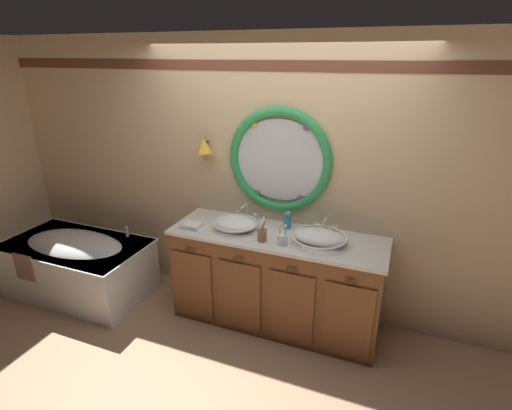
% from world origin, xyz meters
% --- Properties ---
extents(ground_plane, '(14.00, 14.00, 0.00)m').
position_xyz_m(ground_plane, '(0.00, 0.00, 0.00)').
color(ground_plane, tan).
extents(back_wall_assembly, '(6.40, 0.26, 2.60)m').
position_xyz_m(back_wall_assembly, '(0.00, 0.59, 1.32)').
color(back_wall_assembly, '#D6B78E').
rests_on(back_wall_assembly, ground_plane).
extents(vanity_counter, '(1.93, 0.65, 0.92)m').
position_xyz_m(vanity_counter, '(0.12, 0.25, 0.46)').
color(vanity_counter, brown).
rests_on(vanity_counter, ground_plane).
extents(bathtub, '(1.50, 0.83, 0.68)m').
position_xyz_m(bathtub, '(-1.99, -0.05, 0.35)').
color(bathtub, white).
rests_on(bathtub, ground_plane).
extents(sink_basin_left, '(0.41, 0.41, 0.11)m').
position_xyz_m(sink_basin_left, '(-0.26, 0.22, 0.97)').
color(sink_basin_left, white).
rests_on(sink_basin_left, vanity_counter).
extents(sink_basin_right, '(0.47, 0.47, 0.11)m').
position_xyz_m(sink_basin_right, '(0.51, 0.22, 0.97)').
color(sink_basin_right, white).
rests_on(sink_basin_right, vanity_counter).
extents(faucet_set_left, '(0.24, 0.15, 0.16)m').
position_xyz_m(faucet_set_left, '(-0.26, 0.46, 0.98)').
color(faucet_set_left, silver).
rests_on(faucet_set_left, vanity_counter).
extents(faucet_set_right, '(0.22, 0.15, 0.14)m').
position_xyz_m(faucet_set_right, '(0.51, 0.46, 0.97)').
color(faucet_set_right, silver).
rests_on(faucet_set_right, vanity_counter).
extents(toothbrush_holder_left, '(0.09, 0.09, 0.22)m').
position_xyz_m(toothbrush_holder_left, '(0.05, 0.08, 0.98)').
color(toothbrush_holder_left, '#996647').
rests_on(toothbrush_holder_left, vanity_counter).
extents(toothbrush_holder_right, '(0.09, 0.09, 0.20)m').
position_xyz_m(toothbrush_holder_right, '(0.23, 0.08, 0.97)').
color(toothbrush_holder_right, white).
rests_on(toothbrush_holder_right, vanity_counter).
extents(soap_dispenser, '(0.07, 0.07, 0.17)m').
position_xyz_m(soap_dispenser, '(0.17, 0.41, 0.99)').
color(soap_dispenser, '#388EBC').
rests_on(soap_dispenser, vanity_counter).
extents(folded_hand_towel, '(0.18, 0.14, 0.04)m').
position_xyz_m(folded_hand_towel, '(-0.66, 0.10, 0.93)').
color(folded_hand_towel, white).
rests_on(folded_hand_towel, vanity_counter).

